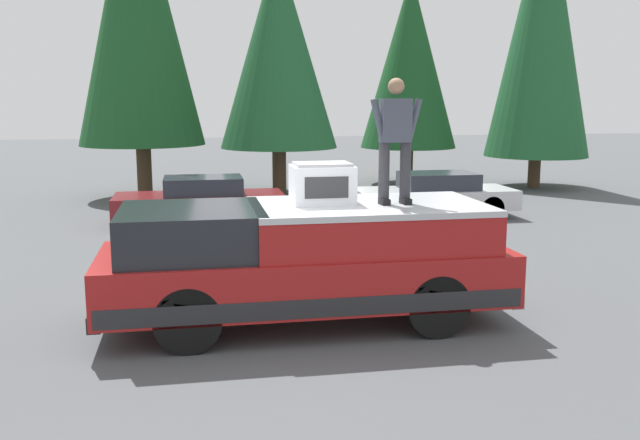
{
  "coord_description": "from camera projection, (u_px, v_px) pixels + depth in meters",
  "views": [
    {
      "loc": [
        -9.08,
        1.07,
        3.1
      ],
      "look_at": [
        0.59,
        -0.72,
        1.35
      ],
      "focal_mm": 39.16,
      "sensor_mm": 36.0,
      "label": 1
    }
  ],
  "objects": [
    {
      "name": "person_on_truck_bed",
      "position": [
        395.0,
        138.0,
        9.38
      ],
      "size": [
        0.29,
        0.72,
        1.69
      ],
      "color": "#333338",
      "rests_on": "pickup_truck"
    },
    {
      "name": "ground_plane",
      "position": [
        276.0,
        326.0,
        9.52
      ],
      "size": [
        90.0,
        90.0,
        0.0
      ],
      "primitive_type": "plane",
      "color": "#4C4F51"
    },
    {
      "name": "conifer_center_right",
      "position": [
        137.0,
        6.0,
        20.64
      ],
      "size": [
        3.77,
        3.77,
        9.87
      ],
      "color": "#4C3826",
      "rests_on": "ground"
    },
    {
      "name": "pickup_truck",
      "position": [
        306.0,
        261.0,
        9.54
      ],
      "size": [
        2.01,
        5.54,
        1.65
      ],
      "color": "maroon",
      "rests_on": "ground"
    },
    {
      "name": "conifer_far_left",
      "position": [
        542.0,
        25.0,
        23.18
      ],
      "size": [
        3.47,
        3.47,
        9.84
      ],
      "color": "#4C3826",
      "rests_on": "ground"
    },
    {
      "name": "conifer_left",
      "position": [
        410.0,
        62.0,
        24.48
      ],
      "size": [
        3.38,
        3.38,
        7.31
      ],
      "color": "#4C3826",
      "rests_on": "ground"
    },
    {
      "name": "parked_car_maroon",
      "position": [
        200.0,
        200.0,
        17.1
      ],
      "size": [
        1.64,
        4.1,
        1.16
      ],
      "color": "maroon",
      "rests_on": "ground"
    },
    {
      "name": "compressor_unit",
      "position": [
        322.0,
        183.0,
        9.51
      ],
      "size": [
        0.65,
        0.84,
        0.56
      ],
      "color": "silver",
      "rests_on": "pickup_truck"
    },
    {
      "name": "conifer_center_left",
      "position": [
        278.0,
        49.0,
        21.6
      ],
      "size": [
        3.68,
        3.68,
        7.63
      ],
      "color": "#4C3826",
      "rests_on": "ground"
    },
    {
      "name": "parked_car_silver",
      "position": [
        435.0,
        195.0,
        18.05
      ],
      "size": [
        1.64,
        4.1,
        1.16
      ],
      "color": "silver",
      "rests_on": "ground"
    }
  ]
}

